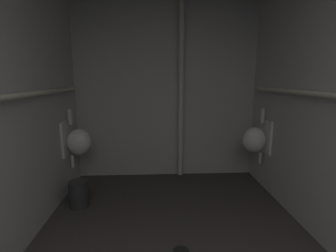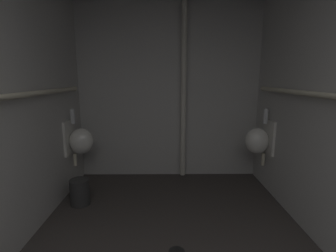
{
  "view_description": "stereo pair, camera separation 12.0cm",
  "coord_description": "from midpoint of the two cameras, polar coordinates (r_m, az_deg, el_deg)",
  "views": [
    {
      "loc": [
        -0.17,
        0.13,
        1.47
      ],
      "look_at": [
        -0.02,
        2.87,
        0.93
      ],
      "focal_mm": 26.5,
      "sensor_mm": 36.0,
      "label": 1
    },
    {
      "loc": [
        -0.05,
        0.13,
        1.47
      ],
      "look_at": [
        -0.02,
        2.87,
        0.93
      ],
      "focal_mm": 26.5,
      "sensor_mm": 36.0,
      "label": 2
    }
  ],
  "objects": [
    {
      "name": "waste_bin",
      "position": [
        3.15,
        -20.9,
        -14.37
      ],
      "size": [
        0.22,
        0.22,
        0.3
      ],
      "primitive_type": "cylinder",
      "color": "#2D2D2D",
      "rests_on": "ground"
    },
    {
      "name": "urinal_left_mid",
      "position": [
        3.37,
        -21.12,
        -3.31
      ],
      "size": [
        0.32,
        0.3,
        0.76
      ],
      "color": "silver"
    },
    {
      "name": "floor_drain",
      "position": [
        2.38,
        1.42,
        -26.81
      ],
      "size": [
        0.14,
        0.14,
        0.01
      ],
      "primitive_type": "cylinder",
      "color": "black",
      "rests_on": "ground"
    },
    {
      "name": "wall_back",
      "position": [
        3.65,
        -1.39,
        8.01
      ],
      "size": [
        2.72,
        0.06,
        2.54
      ],
      "primitive_type": "cube",
      "color": "#B7B6B2",
      "rests_on": "ground"
    },
    {
      "name": "standpipe_back_wall",
      "position": [
        3.55,
        2.05,
        7.92
      ],
      "size": [
        0.07,
        0.07,
        2.49
      ],
      "primitive_type": "cylinder",
      "color": "beige",
      "rests_on": "ground"
    },
    {
      "name": "urinal_right_mid",
      "position": [
        3.43,
        18.62,
        -2.89
      ],
      "size": [
        0.32,
        0.3,
        0.76
      ],
      "color": "silver"
    }
  ]
}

